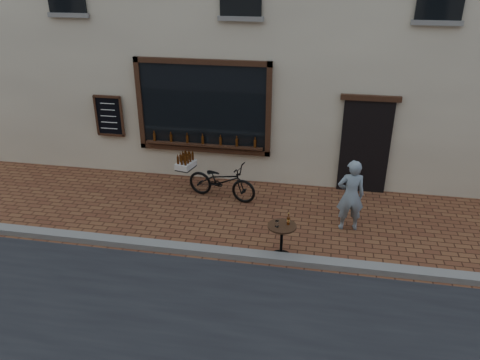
# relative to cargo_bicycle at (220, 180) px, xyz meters

# --- Properties ---
(ground) EXTENTS (90.00, 90.00, 0.00)m
(ground) POSITION_rel_cargo_bicycle_xyz_m (1.29, -2.48, -0.45)
(ground) COLOR #5B2F1D
(ground) RESTS_ON ground
(kerb) EXTENTS (90.00, 0.25, 0.12)m
(kerb) POSITION_rel_cargo_bicycle_xyz_m (1.29, -2.28, -0.39)
(kerb) COLOR slate
(kerb) RESTS_ON ground
(cargo_bicycle) EXTENTS (1.98, 0.94, 0.93)m
(cargo_bicycle) POSITION_rel_cargo_bicycle_xyz_m (0.00, 0.00, 0.00)
(cargo_bicycle) COLOR black
(cargo_bicycle) RESTS_ON ground
(bistro_table) EXTENTS (0.52, 0.52, 0.90)m
(bistro_table) POSITION_rel_cargo_bicycle_xyz_m (1.62, -2.13, 0.04)
(bistro_table) COLOR black
(bistro_table) RESTS_ON ground
(pedestrian) EXTENTS (0.60, 0.45, 1.51)m
(pedestrian) POSITION_rel_cargo_bicycle_xyz_m (2.85, -0.86, 0.31)
(pedestrian) COLOR gray
(pedestrian) RESTS_ON ground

